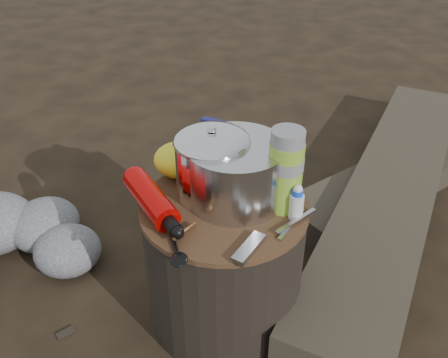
# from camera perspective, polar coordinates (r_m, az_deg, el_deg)

# --- Properties ---
(ground) EXTENTS (60.00, 60.00, 0.00)m
(ground) POSITION_cam_1_polar(r_m,az_deg,el_deg) (1.54, -0.00, -15.01)
(ground) COLOR black
(ground) RESTS_ON ground
(stump) EXTENTS (0.43, 0.43, 0.40)m
(stump) POSITION_cam_1_polar(r_m,az_deg,el_deg) (1.40, -0.00, -9.59)
(stump) COLOR black
(stump) RESTS_ON ground
(log_main) EXTENTS (0.92, 1.75, 0.15)m
(log_main) POSITION_cam_1_polar(r_m,az_deg,el_deg) (1.98, 18.84, -1.56)
(log_main) COLOR #373025
(log_main) RESTS_ON ground
(log_small) EXTENTS (1.12, 1.02, 0.11)m
(log_small) POSITION_cam_1_polar(r_m,az_deg,el_deg) (2.19, 20.87, 0.90)
(log_small) COLOR #373025
(log_small) RESTS_ON ground
(foil_windscreen) EXTENTS (0.26, 0.26, 0.16)m
(foil_windscreen) POSITION_cam_1_polar(r_m,az_deg,el_deg) (1.25, 1.36, 0.81)
(foil_windscreen) COLOR #B9B9C0
(foil_windscreen) RESTS_ON stump
(camping_pot) EXTENTS (0.19, 0.19, 0.19)m
(camping_pot) POSITION_cam_1_polar(r_m,az_deg,el_deg) (1.26, -1.37, 1.83)
(camping_pot) COLOR silver
(camping_pot) RESTS_ON stump
(fuel_bottle) EXTENTS (0.21, 0.26, 0.07)m
(fuel_bottle) POSITION_cam_1_polar(r_m,az_deg,el_deg) (1.25, -8.45, -2.25)
(fuel_bottle) COLOR #B00503
(fuel_bottle) RESTS_ON stump
(thermos) EXTENTS (0.09, 0.09, 0.22)m
(thermos) POSITION_cam_1_polar(r_m,az_deg,el_deg) (1.21, 7.10, 0.96)
(thermos) COLOR #84B130
(thermos) RESTS_ON stump
(travel_mug) EXTENTS (0.09, 0.09, 0.13)m
(travel_mug) POSITION_cam_1_polar(r_m,az_deg,el_deg) (1.34, 5.89, 2.22)
(travel_mug) COLOR black
(travel_mug) RESTS_ON stump
(stuff_sack) EXTENTS (0.15, 0.12, 0.10)m
(stuff_sack) POSITION_cam_1_polar(r_m,az_deg,el_deg) (1.36, -5.08, 2.19)
(stuff_sack) COLOR yellow
(stuff_sack) RESTS_ON stump
(food_pouch) EXTENTS (0.12, 0.07, 0.15)m
(food_pouch) POSITION_cam_1_polar(r_m,az_deg,el_deg) (1.36, -0.45, 3.62)
(food_pouch) COLOR #121554
(food_pouch) RESTS_ON stump
(multitool) EXTENTS (0.08, 0.11, 0.02)m
(multitool) POSITION_cam_1_polar(r_m,az_deg,el_deg) (1.13, 2.88, -8.01)
(multitool) COLOR #ABABB0
(multitool) RESTS_ON stump
(pot_grabber) EXTENTS (0.11, 0.13, 0.01)m
(pot_grabber) POSITION_cam_1_polar(r_m,az_deg,el_deg) (1.21, 7.80, -5.06)
(pot_grabber) COLOR #ABABB0
(pot_grabber) RESTS_ON stump
(spork) EXTENTS (0.08, 0.16, 0.01)m
(spork) POSITION_cam_1_polar(r_m,az_deg,el_deg) (1.16, -5.92, -6.90)
(spork) COLOR black
(spork) RESTS_ON stump
(squeeze_bottle) EXTENTS (0.04, 0.04, 0.08)m
(squeeze_bottle) POSITION_cam_1_polar(r_m,az_deg,el_deg) (1.22, 8.38, -2.81)
(squeeze_bottle) COLOR silver
(squeeze_bottle) RESTS_ON stump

